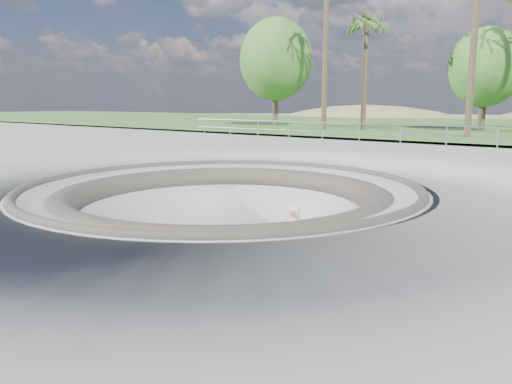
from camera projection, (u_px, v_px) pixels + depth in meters
ground at (222, 186)px, 12.98m from camera, size 180.00×180.00×0.00m
skate_bowl at (223, 254)px, 13.30m from camera, size 14.00×14.00×4.10m
grass_strip at (507, 127)px, 39.43m from camera, size 180.00×36.00×0.12m
safety_railing at (401, 135)px, 22.21m from camera, size 25.00×0.06×1.03m
skateboard at (295, 272)px, 11.89m from camera, size 0.81×0.41×0.08m
skater at (296, 239)px, 11.75m from camera, size 0.41×0.60×1.60m
palm_b at (367, 23)px, 33.28m from camera, size 2.60×2.60×8.41m
bushy_tree_left at (276, 60)px, 39.31m from camera, size 5.90×5.37×8.52m
bushy_tree_mid at (486, 67)px, 32.39m from camera, size 4.70×4.27×6.78m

